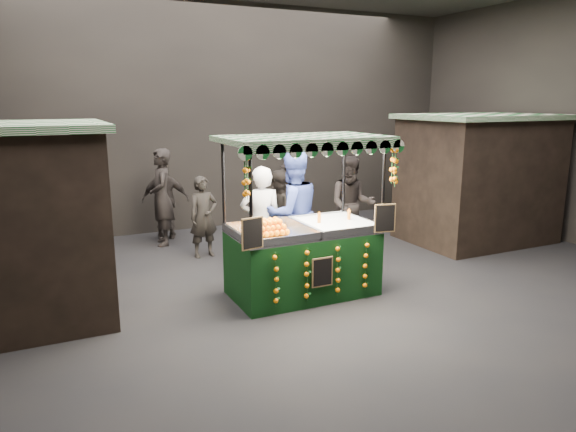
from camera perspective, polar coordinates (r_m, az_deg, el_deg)
name	(u,v)px	position (r m, az deg, el deg)	size (l,w,h in m)	color
ground	(327,295)	(8.01, 4.25, -8.59)	(12.00, 12.00, 0.00)	black
market_hall	(331,62)	(7.49, 4.68, 16.34)	(12.10, 10.10, 5.05)	black
neighbour_stall_right	(478,178)	(11.50, 19.96, 3.92)	(3.00, 2.20, 2.60)	black
juice_stall	(304,247)	(7.79, 1.77, -3.42)	(2.45, 1.44, 2.38)	black
vendor_grey	(261,223)	(8.50, -2.93, -0.76)	(0.78, 0.63, 1.86)	gray
vendor_blue	(292,214)	(8.63, 0.45, 0.25)	(1.05, 0.83, 2.09)	navy
shopper_0	(204,217)	(9.83, -9.18, -0.09)	(0.60, 0.43, 1.52)	black
shopper_1	(352,205)	(10.00, 6.93, 1.19)	(1.12, 1.03, 1.86)	black
shopper_2	(166,200)	(11.26, -13.18, 1.70)	(1.05, 0.66, 1.66)	#2E2826
shopper_3	(292,191)	(12.23, 0.49, 2.69)	(1.07, 1.17, 1.58)	black
shopper_4	(77,209)	(10.65, -22.02, 0.76)	(0.89, 0.61, 1.75)	black
shopper_5	(407,186)	(13.37, 12.84, 3.20)	(0.70, 1.51, 1.57)	#2A2322
shopper_6	(162,197)	(10.79, -13.59, 1.99)	(0.56, 0.77, 1.95)	black
shopper_7	(278,216)	(9.47, -1.10, 0.05)	(1.01, 1.03, 1.67)	black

